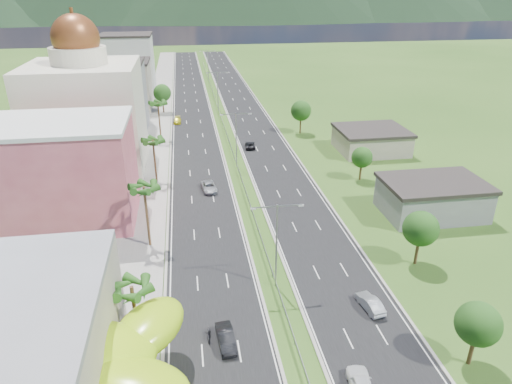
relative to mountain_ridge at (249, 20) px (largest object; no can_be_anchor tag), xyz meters
name	(u,v)px	position (x,y,z in m)	size (l,w,h in m)	color
ground	(295,345)	(-60.00, -450.00, 0.00)	(500.00, 500.00, 0.00)	#2D5119
road_left	(193,116)	(-67.50, -360.00, 0.02)	(11.00, 260.00, 0.04)	black
road_right	(246,114)	(-52.50, -360.00, 0.02)	(11.00, 260.00, 0.04)	black
sidewalk_left	(158,117)	(-77.00, -360.00, 0.06)	(7.00, 260.00, 0.12)	gray
median_guardrail	(226,132)	(-60.00, -378.01, 0.62)	(0.10, 216.06, 0.76)	gray
streetlight_median_b	(277,238)	(-60.00, -440.00, 6.75)	(6.04, 0.25, 11.00)	gray
streetlight_median_c	(236,134)	(-60.00, -400.00, 6.75)	(6.04, 0.25, 11.00)	gray
streetlight_median_d	(218,87)	(-60.00, -355.00, 6.75)	(6.04, 0.25, 11.00)	gray
streetlight_median_e	(208,62)	(-60.00, -310.00, 6.75)	(6.04, 0.25, 11.00)	gray
lime_canopy	(73,360)	(-80.00, -454.00, 4.99)	(18.00, 15.00, 7.40)	#9DCC13
pink_shophouse	(64,174)	(-88.00, -418.00, 7.50)	(20.00, 15.00, 15.00)	#C14F60
domed_building	(87,110)	(-88.00, -395.00, 11.35)	(20.00, 20.00, 28.70)	beige
midrise_grey	(112,98)	(-87.00, -370.00, 8.00)	(16.00, 15.00, 16.00)	gray
midrise_beige	(122,86)	(-87.00, -348.00, 6.50)	(16.00, 15.00, 13.00)	#A09483
midrise_white	(129,64)	(-87.00, -325.00, 9.00)	(16.00, 15.00, 18.00)	silver
shed_near	(432,199)	(-32.00, -425.00, 2.50)	(15.00, 10.00, 5.00)	gray
shed_far	(371,141)	(-30.00, -395.00, 2.20)	(14.00, 12.00, 4.40)	#A09483
palm_tree_b	(132,291)	(-75.50, -448.00, 7.06)	(3.60, 3.60, 8.10)	#47301C
palm_tree_c	(144,190)	(-75.50, -428.00, 8.50)	(3.60, 3.60, 9.60)	#47301C
palm_tree_d	(153,142)	(-75.50, -405.00, 7.54)	(3.60, 3.60, 8.60)	#47301C
palm_tree_e	(158,105)	(-75.50, -380.00, 8.31)	(3.60, 3.60, 9.40)	#47301C
leafy_tree_lfar	(162,93)	(-75.50, -355.00, 5.58)	(4.90, 4.90, 8.05)	#47301C
leafy_tree_ra	(478,324)	(-44.00, -455.00, 4.78)	(4.20, 4.20, 6.90)	#47301C
leafy_tree_rb	(421,229)	(-41.00, -438.00, 5.18)	(4.55, 4.55, 7.47)	#47301C
leafy_tree_rc	(362,157)	(-38.00, -410.00, 4.37)	(3.85, 3.85, 6.33)	#47301C
leafy_tree_rd	(301,111)	(-42.00, -380.00, 5.58)	(4.90, 4.90, 8.05)	#47301C
mountain_ridge	(249,20)	(0.00, 0.00, 0.00)	(860.00, 140.00, 90.00)	black
car_dark_left	(226,338)	(-66.87, -448.82, 0.79)	(1.60, 4.58, 1.51)	black
car_silver_mid_left	(209,187)	(-66.21, -410.75, 0.75)	(2.34, 5.08, 1.41)	#95979C
car_yellow_far_left	(177,120)	(-71.69, -366.32, 0.69)	(1.83, 4.51, 1.31)	gold
car_silver_right	(370,303)	(-50.37, -445.79, 0.77)	(1.55, 4.44, 1.46)	#A0A3A8
car_dark_far_right	(250,145)	(-55.70, -389.03, 0.67)	(2.11, 4.57, 1.27)	black
motorcycle	(209,332)	(-68.53, -447.55, 0.73)	(0.65, 2.14, 1.37)	black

